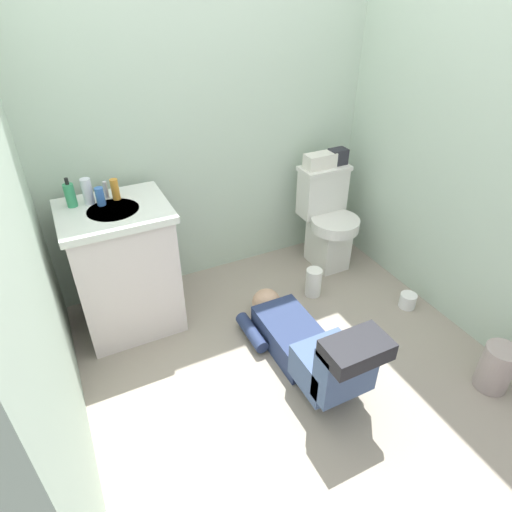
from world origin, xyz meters
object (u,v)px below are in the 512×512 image
at_px(toiletry_bag, 338,157).
at_px(bottle_amber, 115,189).
at_px(tissue_box, 320,161).
at_px(trash_can, 496,368).
at_px(faucet, 106,190).
at_px(bottle_clear, 87,191).
at_px(toilet, 327,219).
at_px(person_plumber, 308,345).
at_px(vanity_cabinet, 125,268).
at_px(bottle_blue, 100,196).
at_px(toilet_paper_roll, 407,300).
at_px(soap_dispenser, 70,195).
at_px(paper_towel_roll, 313,282).

relative_size(toiletry_bag, bottle_amber, 1.03).
xyz_separation_m(tissue_box, trash_can, (0.19, -1.52, -0.66)).
distance_m(faucet, bottle_clear, 0.11).
distance_m(toilet, person_plumber, 1.13).
height_order(toilet, vanity_cabinet, vanity_cabinet).
xyz_separation_m(vanity_cabinet, person_plumber, (0.79, -0.83, -0.24)).
xyz_separation_m(toilet, bottle_blue, (-1.53, 0.02, 0.50)).
bearing_deg(tissue_box, trash_can, -83.01).
bearing_deg(vanity_cabinet, bottle_clear, 131.20).
bearing_deg(person_plumber, tissue_box, 56.06).
xyz_separation_m(trash_can, toilet_paper_roll, (0.06, 0.71, -0.09)).
bearing_deg(bottle_blue, bottle_clear, 139.09).
bearing_deg(toilet, toilet_paper_roll, -74.26).
bearing_deg(bottle_clear, soap_dispenser, 175.67).
height_order(bottle_blue, toilet_paper_roll, bottle_blue).
bearing_deg(trash_can, bottle_clear, 139.03).
relative_size(person_plumber, trash_can, 3.90).
relative_size(faucet, paper_towel_roll, 0.49).
xyz_separation_m(bottle_blue, bottle_amber, (0.09, 0.04, 0.01)).
bearing_deg(faucet, soap_dispenser, -173.99).
bearing_deg(person_plumber, bottle_clear, 133.23).
height_order(paper_towel_roll, toilet_paper_roll, paper_towel_roll).
height_order(person_plumber, trash_can, person_plumber).
height_order(tissue_box, bottle_amber, bottle_amber).
relative_size(vanity_cabinet, paper_towel_roll, 3.98).
xyz_separation_m(toilet, person_plumber, (-0.70, -0.88, -0.19)).
relative_size(faucet, bottle_blue, 0.98).
height_order(bottle_clear, toilet_paper_roll, bottle_clear).
bearing_deg(paper_towel_roll, toilet_paper_roll, -38.18).
height_order(faucet, toiletry_bag, faucet).
bearing_deg(vanity_cabinet, trash_can, -40.41).
bearing_deg(person_plumber, bottle_amber, 128.56).
bearing_deg(vanity_cabinet, soap_dispenser, 147.65).
bearing_deg(trash_can, faucet, 136.84).
relative_size(faucet, toilet_paper_roll, 0.91).
relative_size(toilet, bottle_clear, 5.11).
relative_size(vanity_cabinet, toiletry_bag, 6.61).
bearing_deg(faucet, toilet_paper_roll, -25.69).
relative_size(faucet, toiletry_bag, 0.81).
height_order(person_plumber, tissue_box, tissue_box).
height_order(bottle_clear, paper_towel_roll, bottle_clear).
distance_m(trash_can, paper_towel_roll, 1.19).
distance_m(faucet, soap_dispenser, 0.19).
relative_size(soap_dispenser, bottle_clear, 1.13).
bearing_deg(tissue_box, soap_dispenser, -179.56).
bearing_deg(paper_towel_roll, person_plumber, -125.40).
bearing_deg(bottle_blue, toiletry_bag, 2.36).
distance_m(bottle_clear, trash_can, 2.41).
relative_size(soap_dispenser, trash_can, 0.61).
bearing_deg(bottle_amber, toiletry_bag, 1.15).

